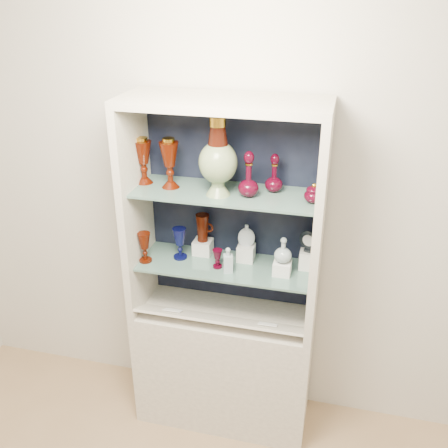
% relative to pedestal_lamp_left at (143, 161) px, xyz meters
% --- Properties ---
extents(wall_back, '(3.50, 0.02, 2.80)m').
position_rel_pedestal_lamp_left_xyz_m(wall_back, '(0.44, 0.17, -0.19)').
color(wall_back, beige).
rests_on(wall_back, ground).
extents(cabinet_base, '(1.00, 0.40, 0.75)m').
position_rel_pedestal_lamp_left_xyz_m(cabinet_base, '(0.44, -0.05, -1.22)').
color(cabinet_base, '#B7AE9C').
rests_on(cabinet_base, ground).
extents(cabinet_back_panel, '(0.98, 0.02, 1.15)m').
position_rel_pedestal_lamp_left_xyz_m(cabinet_back_panel, '(0.44, 0.14, -0.27)').
color(cabinet_back_panel, black).
rests_on(cabinet_back_panel, cabinet_base).
extents(cabinet_side_left, '(0.04, 0.40, 1.15)m').
position_rel_pedestal_lamp_left_xyz_m(cabinet_side_left, '(-0.04, -0.05, -0.27)').
color(cabinet_side_left, '#B7AE9C').
rests_on(cabinet_side_left, cabinet_base).
extents(cabinet_side_right, '(0.04, 0.40, 1.15)m').
position_rel_pedestal_lamp_left_xyz_m(cabinet_side_right, '(0.92, -0.05, -0.27)').
color(cabinet_side_right, '#B7AE9C').
rests_on(cabinet_side_right, cabinet_base).
extents(cabinet_top_cap, '(1.00, 0.40, 0.04)m').
position_rel_pedestal_lamp_left_xyz_m(cabinet_top_cap, '(0.44, -0.05, 0.33)').
color(cabinet_top_cap, '#B7AE9C').
rests_on(cabinet_top_cap, cabinet_side_left).
extents(shelf_lower, '(0.92, 0.34, 0.01)m').
position_rel_pedestal_lamp_left_xyz_m(shelf_lower, '(0.44, -0.03, -0.55)').
color(shelf_lower, slate).
rests_on(shelf_lower, cabinet_side_left).
extents(shelf_upper, '(0.92, 0.34, 0.01)m').
position_rel_pedestal_lamp_left_xyz_m(shelf_upper, '(0.44, -0.03, -0.13)').
color(shelf_upper, slate).
rests_on(shelf_upper, cabinet_side_left).
extents(label_ledge, '(0.92, 0.17, 0.09)m').
position_rel_pedestal_lamp_left_xyz_m(label_ledge, '(0.44, -0.16, -0.81)').
color(label_ledge, '#B7AE9C').
rests_on(label_ledge, cabinet_base).
extents(label_card_0, '(0.10, 0.06, 0.03)m').
position_rel_pedestal_lamp_left_xyz_m(label_card_0, '(0.71, -0.16, -0.80)').
color(label_card_0, white).
rests_on(label_card_0, label_ledge).
extents(label_card_1, '(0.10, 0.06, 0.03)m').
position_rel_pedestal_lamp_left_xyz_m(label_card_1, '(0.18, -0.16, -0.80)').
color(label_card_1, white).
rests_on(label_card_1, label_ledge).
extents(pedestal_lamp_left, '(0.10, 0.10, 0.24)m').
position_rel_pedestal_lamp_left_xyz_m(pedestal_lamp_left, '(0.00, 0.00, 0.00)').
color(pedestal_lamp_left, '#4A1103').
rests_on(pedestal_lamp_left, shelf_upper).
extents(pedestal_lamp_right, '(0.11, 0.11, 0.26)m').
position_rel_pedestal_lamp_left_xyz_m(pedestal_lamp_right, '(0.15, -0.03, 0.01)').
color(pedestal_lamp_right, '#4A1103').
rests_on(pedestal_lamp_right, shelf_upper).
extents(enamel_urn, '(0.22, 0.22, 0.39)m').
position_rel_pedestal_lamp_left_xyz_m(enamel_urn, '(0.42, -0.07, 0.07)').
color(enamel_urn, '#104B1D').
rests_on(enamel_urn, shelf_upper).
extents(ruby_decanter_a, '(0.11, 0.11, 0.26)m').
position_rel_pedestal_lamp_left_xyz_m(ruby_decanter_a, '(0.56, -0.05, 0.01)').
color(ruby_decanter_a, '#460316').
rests_on(ruby_decanter_a, shelf_upper).
extents(ruby_decanter_b, '(0.11, 0.11, 0.21)m').
position_rel_pedestal_lamp_left_xyz_m(ruby_decanter_b, '(0.68, 0.04, -0.02)').
color(ruby_decanter_b, '#460316').
rests_on(ruby_decanter_b, shelf_upper).
extents(lidded_bowl, '(0.09, 0.09, 0.10)m').
position_rel_pedestal_lamp_left_xyz_m(lidded_bowl, '(0.88, -0.06, -0.07)').
color(lidded_bowl, '#460316').
rests_on(lidded_bowl, shelf_upper).
extents(cobalt_goblet, '(0.08, 0.08, 0.18)m').
position_rel_pedestal_lamp_left_xyz_m(cobalt_goblet, '(0.18, -0.01, -0.45)').
color(cobalt_goblet, '#090C3E').
rests_on(cobalt_goblet, shelf_lower).
extents(ruby_goblet_tall, '(0.07, 0.07, 0.17)m').
position_rel_pedestal_lamp_left_xyz_m(ruby_goblet_tall, '(0.01, -0.10, -0.46)').
color(ruby_goblet_tall, '#4A1103').
rests_on(ruby_goblet_tall, shelf_lower).
extents(ruby_goblet_small, '(0.07, 0.07, 0.11)m').
position_rel_pedestal_lamp_left_xyz_m(ruby_goblet_small, '(0.41, -0.07, -0.49)').
color(ruby_goblet_small, '#460316').
rests_on(ruby_goblet_small, shelf_lower).
extents(riser_ruby_pitcher, '(0.10, 0.10, 0.08)m').
position_rel_pedestal_lamp_left_xyz_m(riser_ruby_pitcher, '(0.29, 0.07, -0.50)').
color(riser_ruby_pitcher, silver).
rests_on(riser_ruby_pitcher, shelf_lower).
extents(ruby_pitcher, '(0.13, 0.09, 0.16)m').
position_rel_pedestal_lamp_left_xyz_m(ruby_pitcher, '(0.29, 0.07, -0.38)').
color(ruby_pitcher, '#4A1103').
rests_on(ruby_pitcher, riser_ruby_pitcher).
extents(clear_square_bottle, '(0.06, 0.06, 0.14)m').
position_rel_pedestal_lamp_left_xyz_m(clear_square_bottle, '(0.47, -0.09, -0.47)').
color(clear_square_bottle, '#92A5AA').
rests_on(clear_square_bottle, shelf_lower).
extents(riser_flat_flask, '(0.09, 0.09, 0.09)m').
position_rel_pedestal_lamp_left_xyz_m(riser_flat_flask, '(0.54, 0.05, -0.50)').
color(riser_flat_flask, silver).
rests_on(riser_flat_flask, shelf_lower).
extents(flat_flask, '(0.10, 0.05, 0.13)m').
position_rel_pedestal_lamp_left_xyz_m(flat_flask, '(0.54, 0.05, -0.39)').
color(flat_flask, silver).
rests_on(flat_flask, riser_flat_flask).
extents(riser_clear_round_decanter, '(0.09, 0.09, 0.07)m').
position_rel_pedestal_lamp_left_xyz_m(riser_clear_round_decanter, '(0.75, -0.05, -0.51)').
color(riser_clear_round_decanter, silver).
rests_on(riser_clear_round_decanter, shelf_lower).
extents(clear_round_decanter, '(0.11, 0.11, 0.13)m').
position_rel_pedestal_lamp_left_xyz_m(clear_round_decanter, '(0.75, -0.05, -0.40)').
color(clear_round_decanter, '#92A5AA').
rests_on(clear_round_decanter, riser_clear_round_decanter).
extents(riser_cameo_medallion, '(0.08, 0.08, 0.10)m').
position_rel_pedestal_lamp_left_xyz_m(riser_cameo_medallion, '(0.87, 0.04, -0.49)').
color(riser_cameo_medallion, silver).
rests_on(riser_cameo_medallion, shelf_lower).
extents(cameo_medallion, '(0.11, 0.07, 0.12)m').
position_rel_pedestal_lamp_left_xyz_m(cameo_medallion, '(0.87, 0.04, -0.38)').
color(cameo_medallion, black).
rests_on(cameo_medallion, riser_cameo_medallion).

